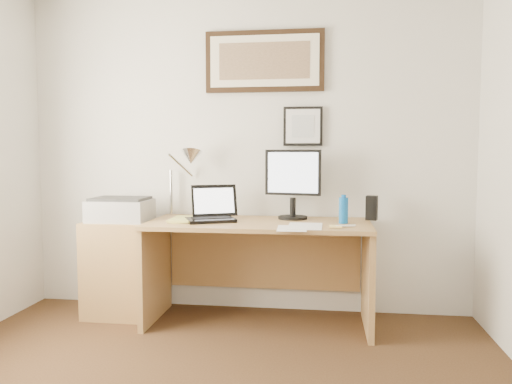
% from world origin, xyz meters
% --- Properties ---
extents(wall_back, '(3.50, 0.02, 2.50)m').
position_xyz_m(wall_back, '(0.00, 2.00, 1.25)').
color(wall_back, silver).
rests_on(wall_back, ground).
extents(side_cabinet, '(0.50, 0.40, 0.73)m').
position_xyz_m(side_cabinet, '(-0.92, 1.68, 0.36)').
color(side_cabinet, '#9D7442').
rests_on(side_cabinet, floor).
extents(water_bottle, '(0.06, 0.06, 0.18)m').
position_xyz_m(water_bottle, '(0.75, 1.64, 0.84)').
color(water_bottle, '#0D5AB4').
rests_on(water_bottle, desk).
extents(bottle_cap, '(0.03, 0.03, 0.02)m').
position_xyz_m(bottle_cap, '(0.75, 1.64, 0.94)').
color(bottle_cap, '#0D5AB4').
rests_on(bottle_cap, water_bottle).
extents(speaker, '(0.10, 0.09, 0.18)m').
position_xyz_m(speaker, '(0.97, 1.84, 0.84)').
color(speaker, black).
rests_on(speaker, desk).
extents(paper_sheet_a, '(0.20, 0.28, 0.00)m').
position_xyz_m(paper_sheet_a, '(0.41, 1.35, 0.75)').
color(paper_sheet_a, white).
rests_on(paper_sheet_a, desk).
extents(paper_sheet_b, '(0.23, 0.33, 0.00)m').
position_xyz_m(paper_sheet_b, '(0.49, 1.44, 0.75)').
color(paper_sheet_b, white).
rests_on(paper_sheet_b, desk).
extents(sticky_pad, '(0.08, 0.08, 0.01)m').
position_xyz_m(sticky_pad, '(0.70, 1.43, 0.76)').
color(sticky_pad, '#FFE178').
rests_on(sticky_pad, desk).
extents(marker_pen, '(0.14, 0.06, 0.02)m').
position_xyz_m(marker_pen, '(0.76, 1.45, 0.76)').
color(marker_pen, white).
rests_on(marker_pen, desk).
extents(book, '(0.22, 0.29, 0.02)m').
position_xyz_m(book, '(-0.49, 1.61, 0.76)').
color(book, '#D3D163').
rests_on(book, desk).
extents(desk, '(1.60, 0.70, 0.75)m').
position_xyz_m(desk, '(0.15, 1.72, 0.51)').
color(desk, '#9D7442').
rests_on(desk, floor).
extents(laptop, '(0.41, 0.42, 0.26)m').
position_xyz_m(laptop, '(-0.20, 1.65, 0.81)').
color(laptop, black).
rests_on(laptop, desk).
extents(lcd_monitor, '(0.42, 0.22, 0.52)m').
position_xyz_m(lcd_monitor, '(0.38, 1.82, 1.04)').
color(lcd_monitor, black).
rests_on(lcd_monitor, desk).
extents(printer, '(0.44, 0.34, 0.18)m').
position_xyz_m(printer, '(-0.91, 1.68, 0.82)').
color(printer, '#A6A6A8').
rests_on(printer, side_cabinet).
extents(desk_lamp, '(0.29, 0.27, 0.53)m').
position_xyz_m(desk_lamp, '(-0.41, 1.81, 1.19)').
color(desk_lamp, silver).
rests_on(desk_lamp, desk).
extents(picture_large, '(0.92, 0.04, 0.47)m').
position_xyz_m(picture_large, '(0.15, 1.97, 1.95)').
color(picture_large, black).
rests_on(picture_large, wall_back).
extents(picture_small, '(0.30, 0.03, 0.30)m').
position_xyz_m(picture_small, '(0.45, 1.97, 1.45)').
color(picture_small, black).
rests_on(picture_small, wall_back).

